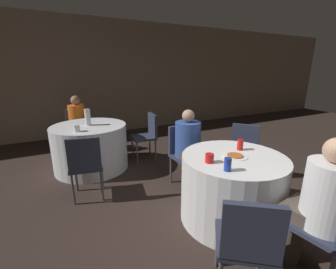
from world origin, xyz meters
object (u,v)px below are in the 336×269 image
Objects in this scene: chair_far_south at (86,162)px; person_white_shirt at (315,206)px; table_near at (232,188)px; person_blue_shirt at (190,149)px; soda_can_red at (240,145)px; chair_near_north at (184,149)px; person_orange_shirt at (79,125)px; soda_can_blue at (228,164)px; chair_near_south at (336,225)px; chair_far_north at (78,126)px; chair_far_east at (148,132)px; table_far at (91,147)px; chair_near_northeast at (243,148)px; bottle_far at (88,117)px; pizza_plate_near at (235,156)px; chair_near_southwest at (248,240)px.

person_white_shirt reaches higher than chair_far_south.
person_blue_shirt is at bearing 92.21° from table_near.
soda_can_red reaches higher than table_near.
chair_near_north and chair_far_south have the same top height.
person_orange_shirt reaches higher than soda_can_blue.
soda_can_red is at bearing 78.90° from chair_near_south.
person_orange_shirt is (-1.23, 2.94, 0.20)m from table_near.
chair_far_east is at bearing 130.44° from chair_far_north.
table_far is 1.61m from chair_near_north.
chair_near_northeast is 1.00× the size of chair_far_south.
person_white_shirt is (0.11, -0.79, 0.22)m from table_near.
table_near is at bearing 90.00° from person_white_shirt.
person_blue_shirt is (1.22, -2.30, 0.05)m from chair_far_north.
chair_far_east is at bearing -4.38° from bottle_far.
pizza_plate_near is at bearing 107.82° from person_orange_shirt.
person_orange_shirt is at bearing 112.75° from table_near.
person_blue_shirt is at bearing -2.11° from chair_far_south.
chair_far_east is 2.05m from pizza_plate_near.
person_white_shirt is at bearing -170.40° from chair_far_east.
chair_far_east is 1.00× the size of chair_far_south.
chair_near_north is at bearing 105.34° from soda_can_red.
chair_far_north is at bearing 49.56° from chair_far_east.
chair_near_southwest is at bearing -78.36° from bottle_far.
table_near is 1.29× the size of chair_far_east.
chair_far_east is 1.00× the size of chair_far_north.
chair_near_north is 0.99m from pizza_plate_near.
chair_far_north is (-0.09, 1.00, 0.15)m from table_far.
pizza_plate_near is (1.16, -2.11, 0.38)m from table_far.
chair_near_southwest is 0.75× the size of person_orange_shirt.
chair_near_south is 1.00× the size of chair_far_east.
chair_near_southwest is 1.00× the size of chair_far_south.
chair_near_southwest is (0.59, -2.87, 0.15)m from table_far.
chair_near_northeast and chair_far_south have the same top height.
chair_near_northeast is at bearing 163.18° from person_blue_shirt.
table_near is 0.97× the size of person_orange_shirt.
pizza_plate_near is 0.98× the size of bottle_far.
chair_far_east is at bearing -4.21° from table_far.
chair_near_south is at bearing -67.10° from bottle_far.
person_orange_shirt is 3.17m from soda_can_red.
bottle_far is (-0.86, 2.34, 0.07)m from soda_can_blue.
chair_far_south is at bearing 118.08° from chair_near_south.
chair_near_south is at bearing 119.58° from chair_near_northeast.
pizza_plate_near is 2.41m from bottle_far.
soda_can_blue reaches higher than chair_near_south.
person_white_shirt reaches higher than chair_near_south.
chair_far_east is at bearing 86.38° from soda_can_blue.
chair_far_east is at bearing 100.43° from soda_can_red.
chair_near_south is 0.75× the size of person_orange_shirt.
chair_near_south is at bearing 92.73° from chair_near_north.
chair_near_southwest is 3.23× the size of bottle_far.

